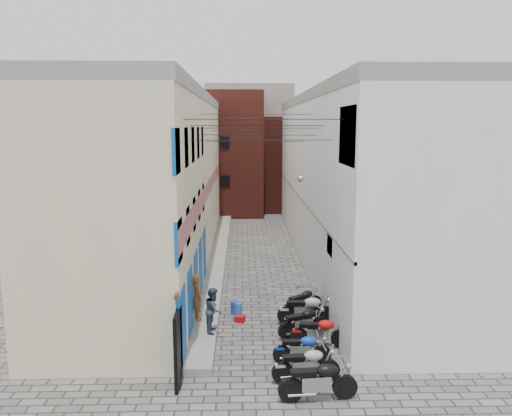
{
  "coord_description": "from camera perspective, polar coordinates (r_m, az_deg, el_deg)",
  "views": [
    {
      "loc": [
        -0.69,
        -13.69,
        7.32
      ],
      "look_at": [
        0.03,
        12.24,
        3.0
      ],
      "focal_mm": 35.0,
      "sensor_mm": 36.0,
      "label": 1
    }
  ],
  "objects": [
    {
      "name": "plinth",
      "position": [
        27.68,
        -4.38,
        -5.64
      ],
      "size": [
        0.9,
        26.0,
        0.25
      ],
      "primitive_type": "cube",
      "color": "gray",
      "rests_on": "ground"
    },
    {
      "name": "motorcycle_d",
      "position": [
        17.2,
        7.29,
        -13.71
      ],
      "size": [
        2.05,
        0.86,
        1.15
      ],
      "primitive_type": null,
      "rotation": [
        0.0,
        0.0,
        -1.69
      ],
      "color": "#AD0E0C",
      "rests_on": "ground"
    },
    {
      "name": "building_far_brick_left",
      "position": [
        41.78,
        -3.41,
        6.25
      ],
      "size": [
        6.0,
        6.0,
        10.0
      ],
      "primitive_type": "cube",
      "color": "maroon",
      "rests_on": "ground"
    },
    {
      "name": "person_b",
      "position": [
        17.62,
        -4.88,
        -11.5
      ],
      "size": [
        0.65,
        0.81,
        1.56
      ],
      "primitive_type": "imported",
      "rotation": [
        0.0,
        0.0,
        1.48
      ],
      "color": "#373E53",
      "rests_on": "plinth"
    },
    {
      "name": "person_a",
      "position": [
        18.68,
        -6.71,
        -10.0
      ],
      "size": [
        0.59,
        0.73,
        1.74
      ],
      "primitive_type": "imported",
      "rotation": [
        0.0,
        0.0,
        1.89
      ],
      "color": "brown",
      "rests_on": "plinth"
    },
    {
      "name": "motorcycle_a",
      "position": [
        14.18,
        7.11,
        -18.78
      ],
      "size": [
        2.22,
        0.86,
        1.26
      ],
      "primitive_type": null,
      "rotation": [
        0.0,
        0.0,
        -1.49
      ],
      "color": "black",
      "rests_on": "ground"
    },
    {
      "name": "building_far_concrete",
      "position": [
        47.73,
        -0.77,
        7.27
      ],
      "size": [
        8.0,
        5.0,
        11.0
      ],
      "primitive_type": "cube",
      "color": "gray",
      "rests_on": "ground"
    },
    {
      "name": "overhead_wires",
      "position": [
        21.35,
        0.26,
        8.93
      ],
      "size": [
        5.8,
        13.02,
        1.32
      ],
      "color": "black",
      "rests_on": "ground"
    },
    {
      "name": "motorcycle_f",
      "position": [
        18.93,
        5.78,
        -11.3
      ],
      "size": [
        2.18,
        0.73,
        1.25
      ],
      "primitive_type": null,
      "rotation": [
        0.0,
        0.0,
        -1.59
      ],
      "color": "#AEAEB3",
      "rests_on": "ground"
    },
    {
      "name": "far_shopfront",
      "position": [
        39.38,
        -0.57,
        0.51
      ],
      "size": [
        2.0,
        0.3,
        2.4
      ],
      "primitive_type": "cube",
      "color": "black",
      "rests_on": "ground"
    },
    {
      "name": "motorcycle_g",
      "position": [
        19.91,
        5.39,
        -10.46
      ],
      "size": [
        1.91,
        1.6,
        1.11
      ],
      "primitive_type": null,
      "rotation": [
        0.0,
        0.0,
        -0.95
      ],
      "color": "black",
      "rests_on": "ground"
    },
    {
      "name": "ground",
      "position": [
        15.54,
        1.19,
        -18.65
      ],
      "size": [
        90.0,
        90.0,
        0.0
      ],
      "primitive_type": "plane",
      "color": "#52504D",
      "rests_on": "ground"
    },
    {
      "name": "motorcycle_e",
      "position": [
        17.96,
        5.47,
        -12.67
      ],
      "size": [
        2.05,
        1.32,
        1.14
      ],
      "primitive_type": null,
      "rotation": [
        0.0,
        0.0,
        -1.18
      ],
      "color": "black",
      "rests_on": "ground"
    },
    {
      "name": "water_jug_near",
      "position": [
        19.82,
        -2.05,
        -11.47
      ],
      "size": [
        0.35,
        0.35,
        0.49
      ],
      "primitive_type": "cylinder",
      "rotation": [
        0.0,
        0.0,
        0.11
      ],
      "color": "blue",
      "rests_on": "ground"
    },
    {
      "name": "red_crate",
      "position": [
        19.25,
        -1.85,
        -12.54
      ],
      "size": [
        0.43,
        0.36,
        0.23
      ],
      "primitive_type": "cube",
      "rotation": [
        0.0,
        0.0,
        -0.27
      ],
      "color": "#A30B11",
      "rests_on": "ground"
    },
    {
      "name": "building_far_brick_right",
      "position": [
        43.97,
        3.24,
        5.11
      ],
      "size": [
        5.0,
        6.0,
        8.0
      ],
      "primitive_type": "cube",
      "color": "maroon",
      "rests_on": "ground"
    },
    {
      "name": "motorcycle_b",
      "position": [
        15.06,
        5.75,
        -17.19
      ],
      "size": [
        2.06,
        0.83,
        1.16
      ],
      "primitive_type": null,
      "rotation": [
        0.0,
        0.0,
        -1.47
      ],
      "color": "#999A9D",
      "rests_on": "ground"
    },
    {
      "name": "water_jug_far",
      "position": [
        19.97,
        -2.47,
        -11.29
      ],
      "size": [
        0.4,
        0.4,
        0.51
      ],
      "primitive_type": "cylinder",
      "rotation": [
        0.0,
        0.0,
        0.29
      ],
      "color": "#2139A9",
      "rests_on": "ground"
    },
    {
      "name": "building_left",
      "position": [
        27.13,
        -10.7,
        3.32
      ],
      "size": [
        5.1,
        27.0,
        9.0
      ],
      "color": "beige",
      "rests_on": "ground"
    },
    {
      "name": "building_right",
      "position": [
        27.43,
        10.4,
        3.41
      ],
      "size": [
        5.94,
        26.0,
        9.0
      ],
      "color": "white",
      "rests_on": "ground"
    },
    {
      "name": "motorcycle_c",
      "position": [
        16.1,
        5.29,
        -15.54
      ],
      "size": [
        1.83,
        0.6,
        1.06
      ],
      "primitive_type": null,
      "rotation": [
        0.0,
        0.0,
        -1.58
      ],
      "color": "#0B35AE",
      "rests_on": "ground"
    }
  ]
}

